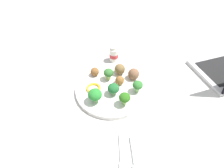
# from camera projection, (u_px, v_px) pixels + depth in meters

# --- Properties ---
(ground_plane) EXTENTS (4.00, 4.00, 0.00)m
(ground_plane) POSITION_uv_depth(u_px,v_px,m) (112.00, 91.00, 0.75)
(ground_plane) COLOR beige
(plate) EXTENTS (0.28, 0.28, 0.02)m
(plate) POSITION_uv_depth(u_px,v_px,m) (112.00, 89.00, 0.74)
(plate) COLOR white
(plate) RESTS_ON ground_plane
(broccoli_floret_front_right) EXTENTS (0.04, 0.04, 0.05)m
(broccoli_floret_front_right) POSITION_uv_depth(u_px,v_px,m) (113.00, 89.00, 0.69)
(broccoli_floret_front_right) COLOR #98C37B
(broccoli_floret_front_right) RESTS_ON plate
(broccoli_floret_front_left) EXTENTS (0.04, 0.04, 0.05)m
(broccoli_floret_front_left) POSITION_uv_depth(u_px,v_px,m) (108.00, 73.00, 0.75)
(broccoli_floret_front_left) COLOR #A2C869
(broccoli_floret_front_left) RESTS_ON plate
(broccoli_floret_near_rim) EXTENTS (0.04, 0.04, 0.05)m
(broccoli_floret_near_rim) POSITION_uv_depth(u_px,v_px,m) (125.00, 98.00, 0.65)
(broccoli_floret_near_rim) COLOR #96CA69
(broccoli_floret_near_rim) RESTS_ON plate
(broccoli_floret_far_rim) EXTENTS (0.04, 0.04, 0.05)m
(broccoli_floret_far_rim) POSITION_uv_depth(u_px,v_px,m) (138.00, 85.00, 0.70)
(broccoli_floret_far_rim) COLOR #95C97A
(broccoli_floret_far_rim) RESTS_ON plate
(broccoli_floret_center) EXTENTS (0.05, 0.05, 0.05)m
(broccoli_floret_center) POSITION_uv_depth(u_px,v_px,m) (95.00, 95.00, 0.66)
(broccoli_floret_center) COLOR #91C274
(broccoli_floret_center) RESTS_ON plate
(meatball_mid_right) EXTENTS (0.04, 0.04, 0.04)m
(meatball_mid_right) POSITION_uv_depth(u_px,v_px,m) (120.00, 69.00, 0.78)
(meatball_mid_right) COLOR brown
(meatball_mid_right) RESTS_ON plate
(meatball_back_right) EXTENTS (0.04, 0.04, 0.04)m
(meatball_back_right) POSITION_uv_depth(u_px,v_px,m) (134.00, 74.00, 0.76)
(meatball_back_right) COLOR brown
(meatball_back_right) RESTS_ON plate
(meatball_front_left) EXTENTS (0.04, 0.04, 0.04)m
(meatball_front_left) POSITION_uv_depth(u_px,v_px,m) (120.00, 80.00, 0.74)
(meatball_front_left) COLOR brown
(meatball_front_left) RESTS_ON plate
(meatball_near_rim) EXTENTS (0.03, 0.03, 0.03)m
(meatball_near_rim) POSITION_uv_depth(u_px,v_px,m) (95.00, 72.00, 0.78)
(meatball_near_rim) COLOR brown
(meatball_near_rim) RESTS_ON plate
(pepper_ring_front_left) EXTENTS (0.06, 0.06, 0.01)m
(pepper_ring_front_left) POSITION_uv_depth(u_px,v_px,m) (93.00, 88.00, 0.73)
(pepper_ring_front_left) COLOR yellow
(pepper_ring_front_left) RESTS_ON plate
(napkin) EXTENTS (0.18, 0.13, 0.01)m
(napkin) POSITION_uv_depth(u_px,v_px,m) (128.00, 156.00, 0.56)
(napkin) COLOR white
(napkin) RESTS_ON ground_plane
(fork) EXTENTS (0.12, 0.03, 0.01)m
(fork) POSITION_uv_depth(u_px,v_px,m) (135.00, 158.00, 0.55)
(fork) COLOR silver
(fork) RESTS_ON napkin
(knife) EXTENTS (0.15, 0.04, 0.01)m
(knife) POSITION_uv_depth(u_px,v_px,m) (122.00, 159.00, 0.55)
(knife) COLOR white
(knife) RESTS_ON napkin
(yogurt_bottle) EXTENTS (0.04, 0.04, 0.07)m
(yogurt_bottle) POSITION_uv_depth(u_px,v_px,m) (114.00, 54.00, 0.86)
(yogurt_bottle) COLOR white
(yogurt_bottle) RESTS_ON ground_plane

